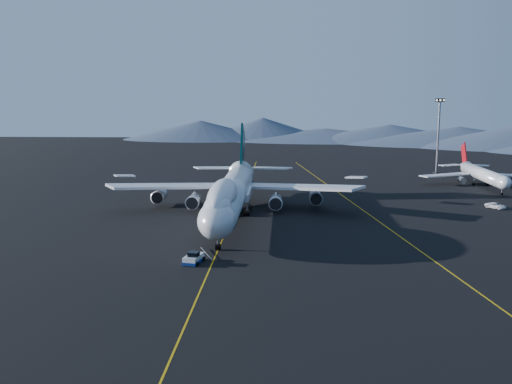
{
  "coord_description": "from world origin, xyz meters",
  "views": [
    {
      "loc": [
        11.35,
        -121.99,
        26.27
      ],
      "look_at": [
        5.35,
        -0.93,
        6.0
      ],
      "focal_mm": 40.0,
      "sensor_mm": 36.0,
      "label": 1
    }
  ],
  "objects_px": {
    "boeing_747": "(232,192)",
    "service_van": "(496,206)",
    "pushback_tug": "(194,259)",
    "second_jet": "(482,174)",
    "floodlight_mast": "(438,136)"
  },
  "relations": [
    {
      "from": "pushback_tug",
      "to": "boeing_747",
      "type": "bearing_deg",
      "value": 97.23
    },
    {
      "from": "second_jet",
      "to": "service_van",
      "type": "relative_size",
      "value": 8.38
    },
    {
      "from": "pushback_tug",
      "to": "service_van",
      "type": "relative_size",
      "value": 1.0
    },
    {
      "from": "boeing_747",
      "to": "service_van",
      "type": "bearing_deg",
      "value": 12.65
    },
    {
      "from": "pushback_tug",
      "to": "service_van",
      "type": "distance_m",
      "value": 80.91
    },
    {
      "from": "floodlight_mast",
      "to": "boeing_747",
      "type": "bearing_deg",
      "value": -129.73
    },
    {
      "from": "service_van",
      "to": "second_jet",
      "type": "bearing_deg",
      "value": 37.43
    },
    {
      "from": "second_jet",
      "to": "service_van",
      "type": "distance_m",
      "value": 36.63
    },
    {
      "from": "boeing_747",
      "to": "second_jet",
      "type": "xyz_separation_m",
      "value": [
        70.27,
        49.43,
        -2.27
      ]
    },
    {
      "from": "pushback_tug",
      "to": "second_jet",
      "type": "bearing_deg",
      "value": 61.08
    },
    {
      "from": "service_van",
      "to": "pushback_tug",
      "type": "bearing_deg",
      "value": 177.45
    },
    {
      "from": "boeing_747",
      "to": "pushback_tug",
      "type": "xyz_separation_m",
      "value": [
        -3.0,
        -34.48,
        -5.19
      ]
    },
    {
      "from": "pushback_tug",
      "to": "service_van",
      "type": "xyz_separation_m",
      "value": [
        64.86,
        48.37,
        0.06
      ]
    },
    {
      "from": "pushback_tug",
      "to": "floodlight_mast",
      "type": "height_order",
      "value": "floodlight_mast"
    },
    {
      "from": "second_jet",
      "to": "floodlight_mast",
      "type": "distance_m",
      "value": 30.13
    }
  ]
}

